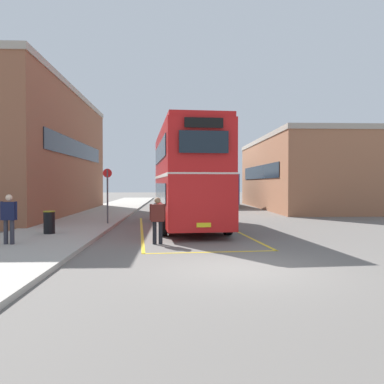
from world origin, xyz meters
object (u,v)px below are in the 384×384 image
at_px(single_deck_bus, 215,188).
at_px(pedestrian_boarding, 158,217).
at_px(double_decker_bus, 186,175).
at_px(pedestrian_waiting_near, 9,216).
at_px(bus_stop_sign, 107,191).
at_px(litter_bin, 49,222).

height_order(single_deck_bus, pedestrian_boarding, single_deck_bus).
xyz_separation_m(double_decker_bus, pedestrian_waiting_near, (-5.96, -6.23, -1.45)).
bearing_deg(single_deck_bus, bus_stop_sign, -111.74).
relative_size(double_decker_bus, bus_stop_sign, 3.94).
relative_size(pedestrian_boarding, bus_stop_sign, 0.60).
distance_m(double_decker_bus, pedestrian_waiting_near, 8.74).
distance_m(double_decker_bus, single_deck_bus, 18.64).
bearing_deg(litter_bin, pedestrian_waiting_near, -99.49).
bearing_deg(bus_stop_sign, litter_bin, -112.30).
relative_size(double_decker_bus, litter_bin, 11.88).
height_order(pedestrian_boarding, bus_stop_sign, bus_stop_sign).
bearing_deg(litter_bin, single_deck_bus, 68.16).
relative_size(single_deck_bus, litter_bin, 10.20).
relative_size(pedestrian_boarding, pedestrian_waiting_near, 1.01).
relative_size(single_deck_bus, pedestrian_boarding, 5.59).
bearing_deg(double_decker_bus, single_deck_bus, 79.94).
xyz_separation_m(single_deck_bus, bus_stop_sign, (-7.13, -17.89, 0.12)).
bearing_deg(litter_bin, pedestrian_boarding, -24.81).
bearing_deg(single_deck_bus, pedestrian_waiting_near, -110.55).
height_order(pedestrian_waiting_near, litter_bin, pedestrian_waiting_near).
relative_size(single_deck_bus, bus_stop_sign, 3.38).
relative_size(double_decker_bus, pedestrian_boarding, 6.52).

